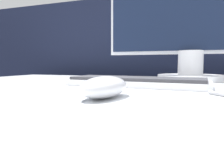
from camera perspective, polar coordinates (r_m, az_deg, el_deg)
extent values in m
cube|color=black|center=(1.13, 16.23, -7.15)|extent=(5.00, 0.03, 1.17)
ellipsoid|color=silver|center=(0.38, -1.98, -0.78)|extent=(0.08, 0.13, 0.04)
cube|color=silver|center=(0.58, 6.32, 0.22)|extent=(0.37, 0.14, 0.02)
cube|color=#38383D|center=(0.58, 6.33, 1.40)|extent=(0.35, 0.12, 0.01)
cylinder|color=white|center=(0.82, 19.69, 1.58)|extent=(0.23, 0.23, 0.02)
cylinder|color=white|center=(0.82, 19.81, 5.25)|extent=(0.09, 0.09, 0.09)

